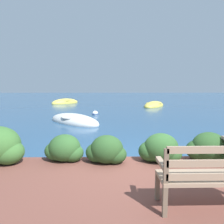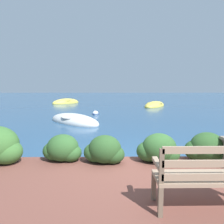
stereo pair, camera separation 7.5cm
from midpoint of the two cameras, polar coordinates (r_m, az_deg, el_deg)
The scene contains 10 objects.
ground_plane at distance 5.29m, azimuth 5.97°, elevation -13.74°, with size 80.00×80.00×0.00m.
park_bench at distance 3.26m, azimuth 22.87°, elevation -14.95°, with size 1.26×0.48×0.93m.
hedge_clump_left at distance 4.97m, azimuth -12.82°, elevation -9.52°, with size 0.87×0.63×0.59m.
hedge_clump_centre at distance 4.74m, azimuth -1.97°, elevation -10.11°, with size 0.88×0.63×0.60m.
hedge_clump_right at distance 4.89m, azimuth 12.09°, elevation -9.56°, with size 0.93×0.67×0.63m.
hedge_clump_far_right at distance 5.30m, azimuth 23.45°, elevation -8.67°, with size 0.93×0.67×0.63m.
rowboat_nearest at distance 10.86m, azimuth -10.08°, elevation -2.41°, with size 3.26×3.18×0.78m.
rowboat_mid at distance 18.50m, azimuth 10.77°, elevation 1.64°, with size 2.70×3.34×0.77m.
rowboat_far at distance 21.25m, azimuth -12.27°, elevation 2.36°, with size 2.77×2.65×0.84m.
mooring_buoy at distance 13.42m, azimuth -4.57°, elevation -0.45°, with size 0.41×0.41×0.37m.
Camera 1 is at (-0.68, -4.89, 1.91)m, focal length 35.00 mm.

